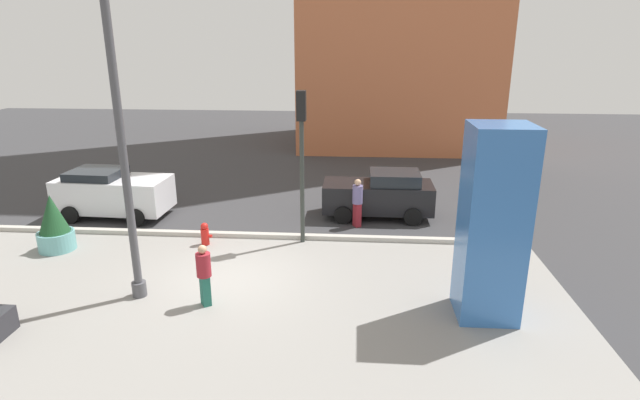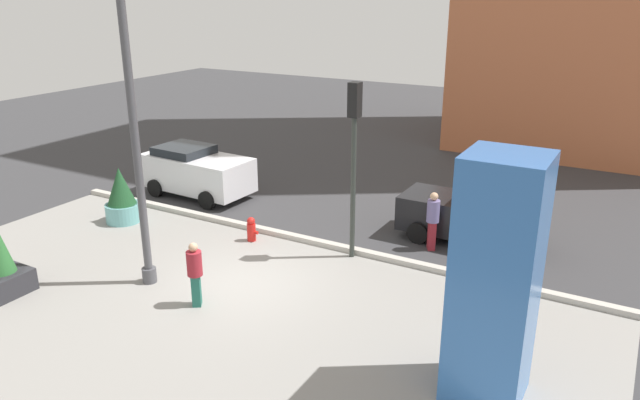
{
  "view_description": "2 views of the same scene",
  "coord_description": "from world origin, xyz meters",
  "px_view_note": "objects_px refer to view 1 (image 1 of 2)",
  "views": [
    {
      "loc": [
        3.42,
        -12.38,
        6.35
      ],
      "look_at": [
        2.45,
        0.79,
        2.12
      ],
      "focal_mm": 28.38,
      "sensor_mm": 36.0,
      "label": 1
    },
    {
      "loc": [
        8.5,
        -10.92,
        7.1
      ],
      "look_at": [
        1.66,
        1.17,
        2.2
      ],
      "focal_mm": 33.63,
      "sensor_mm": 36.0,
      "label": 2
    }
  ],
  "objects_px": {
    "art_pillar_blue": "(493,224)",
    "pedestrian_crossing": "(357,200)",
    "fire_hydrant": "(205,234)",
    "car_passing_lane": "(113,192)",
    "car_curb_east": "(380,194)",
    "pedestrian_on_sidewalk": "(204,272)",
    "potted_plant_near_right": "(54,225)",
    "lamp_post": "(123,156)",
    "traffic_light_far_side": "(302,144)"
  },
  "relations": [
    {
      "from": "lamp_post",
      "to": "pedestrian_on_sidewalk",
      "type": "distance_m",
      "value": 3.39
    },
    {
      "from": "lamp_post",
      "to": "traffic_light_far_side",
      "type": "distance_m",
      "value": 5.51
    },
    {
      "from": "art_pillar_blue",
      "to": "pedestrian_crossing",
      "type": "height_order",
      "value": "art_pillar_blue"
    },
    {
      "from": "pedestrian_on_sidewalk",
      "to": "art_pillar_blue",
      "type": "bearing_deg",
      "value": 0.8
    },
    {
      "from": "traffic_light_far_side",
      "to": "pedestrian_on_sidewalk",
      "type": "bearing_deg",
      "value": -114.71
    },
    {
      "from": "potted_plant_near_right",
      "to": "traffic_light_far_side",
      "type": "height_order",
      "value": "traffic_light_far_side"
    },
    {
      "from": "art_pillar_blue",
      "to": "potted_plant_near_right",
      "type": "xyz_separation_m",
      "value": [
        -12.46,
        2.95,
        -1.48
      ]
    },
    {
      "from": "lamp_post",
      "to": "car_curb_east",
      "type": "bearing_deg",
      "value": 46.0
    },
    {
      "from": "potted_plant_near_right",
      "to": "pedestrian_on_sidewalk",
      "type": "height_order",
      "value": "potted_plant_near_right"
    },
    {
      "from": "potted_plant_near_right",
      "to": "pedestrian_on_sidewalk",
      "type": "relative_size",
      "value": 1.12
    },
    {
      "from": "car_curb_east",
      "to": "car_passing_lane",
      "type": "xyz_separation_m",
      "value": [
        -9.86,
        -0.67,
        0.05
      ]
    },
    {
      "from": "traffic_light_far_side",
      "to": "pedestrian_on_sidewalk",
      "type": "relative_size",
      "value": 3.02
    },
    {
      "from": "art_pillar_blue",
      "to": "car_passing_lane",
      "type": "bearing_deg",
      "value": 152.96
    },
    {
      "from": "fire_hydrant",
      "to": "car_passing_lane",
      "type": "height_order",
      "value": "car_passing_lane"
    },
    {
      "from": "lamp_post",
      "to": "traffic_light_far_side",
      "type": "relative_size",
      "value": 1.56
    },
    {
      "from": "pedestrian_crossing",
      "to": "car_passing_lane",
      "type": "bearing_deg",
      "value": 177.23
    },
    {
      "from": "traffic_light_far_side",
      "to": "lamp_post",
      "type": "bearing_deg",
      "value": -133.97
    },
    {
      "from": "lamp_post",
      "to": "fire_hydrant",
      "type": "height_order",
      "value": "lamp_post"
    },
    {
      "from": "car_passing_lane",
      "to": "pedestrian_on_sidewalk",
      "type": "distance_m",
      "value": 8.22
    },
    {
      "from": "potted_plant_near_right",
      "to": "pedestrian_crossing",
      "type": "bearing_deg",
      "value": 16.56
    },
    {
      "from": "art_pillar_blue",
      "to": "pedestrian_crossing",
      "type": "relative_size",
      "value": 2.66
    },
    {
      "from": "potted_plant_near_right",
      "to": "art_pillar_blue",
      "type": "bearing_deg",
      "value": -13.34
    },
    {
      "from": "traffic_light_far_side",
      "to": "car_curb_east",
      "type": "xyz_separation_m",
      "value": [
        2.59,
        2.68,
        -2.39
      ]
    },
    {
      "from": "lamp_post",
      "to": "potted_plant_near_right",
      "type": "distance_m",
      "value": 5.51
    },
    {
      "from": "lamp_post",
      "to": "pedestrian_on_sidewalk",
      "type": "relative_size",
      "value": 4.72
    },
    {
      "from": "fire_hydrant",
      "to": "pedestrian_on_sidewalk",
      "type": "xyz_separation_m",
      "value": [
        1.14,
        -3.79,
        0.52
      ]
    },
    {
      "from": "art_pillar_blue",
      "to": "fire_hydrant",
      "type": "distance_m",
      "value": 8.97
    },
    {
      "from": "lamp_post",
      "to": "car_passing_lane",
      "type": "relative_size",
      "value": 1.86
    },
    {
      "from": "car_curb_east",
      "to": "pedestrian_crossing",
      "type": "xyz_separation_m",
      "value": [
        -0.83,
        -1.11,
        0.1
      ]
    },
    {
      "from": "potted_plant_near_right",
      "to": "fire_hydrant",
      "type": "xyz_separation_m",
      "value": [
        4.53,
        0.74,
        -0.45
      ]
    },
    {
      "from": "lamp_post",
      "to": "fire_hydrant",
      "type": "distance_m",
      "value": 4.87
    },
    {
      "from": "fire_hydrant",
      "to": "traffic_light_far_side",
      "type": "height_order",
      "value": "traffic_light_far_side"
    },
    {
      "from": "potted_plant_near_right",
      "to": "car_curb_east",
      "type": "xyz_separation_m",
      "value": [
        10.21,
        3.9,
        0.05
      ]
    },
    {
      "from": "art_pillar_blue",
      "to": "traffic_light_far_side",
      "type": "bearing_deg",
      "value": 139.18
    },
    {
      "from": "pedestrian_crossing",
      "to": "pedestrian_on_sidewalk",
      "type": "bearing_deg",
      "value": -122.54
    },
    {
      "from": "lamp_post",
      "to": "fire_hydrant",
      "type": "bearing_deg",
      "value": 78.45
    },
    {
      "from": "art_pillar_blue",
      "to": "fire_hydrant",
      "type": "relative_size",
      "value": 6.13
    },
    {
      "from": "art_pillar_blue",
      "to": "pedestrian_crossing",
      "type": "bearing_deg",
      "value": 118.15
    },
    {
      "from": "car_curb_east",
      "to": "pedestrian_on_sidewalk",
      "type": "distance_m",
      "value": 8.31
    },
    {
      "from": "pedestrian_crossing",
      "to": "lamp_post",
      "type": "bearing_deg",
      "value": -135.28
    },
    {
      "from": "potted_plant_near_right",
      "to": "pedestrian_on_sidewalk",
      "type": "xyz_separation_m",
      "value": [
        5.66,
        -3.05,
        0.08
      ]
    },
    {
      "from": "fire_hydrant",
      "to": "traffic_light_far_side",
      "type": "relative_size",
      "value": 0.15
    },
    {
      "from": "potted_plant_near_right",
      "to": "traffic_light_far_side",
      "type": "relative_size",
      "value": 0.37
    },
    {
      "from": "art_pillar_blue",
      "to": "pedestrian_crossing",
      "type": "distance_m",
      "value": 6.65
    },
    {
      "from": "art_pillar_blue",
      "to": "traffic_light_far_side",
      "type": "xyz_separation_m",
      "value": [
        -4.84,
        4.18,
        0.96
      ]
    },
    {
      "from": "car_passing_lane",
      "to": "pedestrian_crossing",
      "type": "xyz_separation_m",
      "value": [
        9.04,
        -0.44,
        0.05
      ]
    },
    {
      "from": "traffic_light_far_side",
      "to": "car_passing_lane",
      "type": "distance_m",
      "value": 7.9
    },
    {
      "from": "fire_hydrant",
      "to": "car_curb_east",
      "type": "xyz_separation_m",
      "value": [
        5.69,
        3.15,
        0.49
      ]
    },
    {
      "from": "art_pillar_blue",
      "to": "car_curb_east",
      "type": "relative_size",
      "value": 1.15
    },
    {
      "from": "car_curb_east",
      "to": "pedestrian_on_sidewalk",
      "type": "relative_size",
      "value": 2.49
    }
  ]
}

